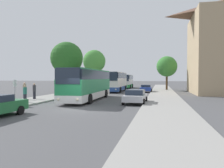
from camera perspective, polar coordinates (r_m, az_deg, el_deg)
name	(u,v)px	position (r m, az deg, el deg)	size (l,w,h in m)	color
ground_plane	(77,109)	(17.94, -9.05, -6.54)	(300.00, 300.00, 0.00)	#4C4C4F
sidewalk_left	(2,106)	(21.48, -26.79, -5.14)	(4.00, 120.00, 0.15)	gray
sidewalk_right	(167,111)	(16.72, 14.06, -6.91)	(4.00, 120.00, 0.15)	gray
bus_front	(88,84)	(24.97, -6.26, 0.03)	(3.01, 12.19, 3.46)	silver
bus_middle	(116,81)	(40.34, 1.13, 0.71)	(2.92, 10.94, 3.54)	#2D519E
bus_rear	(126,81)	(53.48, 3.71, 0.78)	(3.13, 10.29, 3.24)	#238942
parked_car_right_near	(135,96)	(21.55, 6.10, -3.20)	(2.21, 4.09, 1.38)	#B7B7BC
parked_car_right_far	(146,88)	(38.82, 8.86, -1.08)	(2.06, 4.10, 1.32)	#233D9E
bus_stop_sign	(15,89)	(21.96, -24.04, -1.13)	(0.08, 0.45, 2.23)	gray
pedestrian_waiting_near	(25,94)	(23.13, -21.78, -2.33)	(0.36, 0.36, 1.67)	#23232D
pedestrian_waiting_far	(34,91)	(26.14, -19.63, -1.71)	(0.36, 0.36, 1.79)	#23232D
pedestrian_walking_back	(25,91)	(26.04, -21.86, -1.64)	(0.36, 0.36, 1.88)	#23232D
tree_left_near	(94,61)	(46.30, -4.66, 5.92)	(4.74, 4.74, 8.24)	#513D23
tree_left_far	(67,58)	(32.36, -11.72, 6.62)	(4.66, 4.66, 7.57)	#47331E
tree_right_near	(167,67)	(45.01, 14.13, 4.45)	(4.08, 4.08, 6.70)	#47331E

